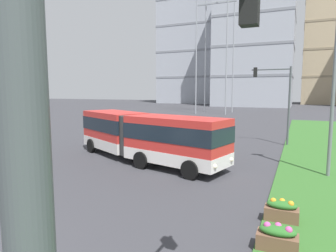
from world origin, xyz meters
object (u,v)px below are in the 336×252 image
articulated_bus (144,135)px  apartment_tower_westcentre (255,35)px  traffic_light_near_right (188,106)px  streetlight_median (334,76)px  flower_planter_2 (282,210)px  flower_planter_1 (277,237)px  traffic_light_far_right (277,93)px  apartment_tower_west (190,41)px

articulated_bus → apartment_tower_westcentre: 78.60m
traffic_light_near_right → streetlight_median: size_ratio=0.66×
flower_planter_2 → flower_planter_1: bearing=-90.0°
flower_planter_2 → apartment_tower_westcentre: (-12.79, 81.96, 20.61)m
flower_planter_1 → streetlight_median: streetlight_median is taller
flower_planter_2 → traffic_light_far_right: (-1.33, 15.39, 3.91)m
traffic_light_near_right → flower_planter_1: bearing=86.3°
traffic_light_far_right → traffic_light_near_right: (0.93, -23.52, -0.00)m
traffic_light_far_right → apartment_tower_westcentre: (-11.46, 66.57, 16.70)m
flower_planter_2 → streetlight_median: bearing=74.0°
flower_planter_1 → flower_planter_2: bearing=90.0°
traffic_light_far_right → traffic_light_near_right: 23.54m
traffic_light_far_right → streetlight_median: size_ratio=0.68×
streetlight_median → apartment_tower_west: apartment_tower_west is taller
traffic_light_near_right → apartment_tower_westcentre: size_ratio=0.15×
articulated_bus → apartment_tower_west: bearing=108.3°
flower_planter_2 → apartment_tower_westcentre: apartment_tower_westcentre is taller
articulated_bus → streetlight_median: 11.12m
flower_planter_1 → streetlight_median: size_ratio=0.12×
traffic_light_far_right → apartment_tower_westcentre: bearing=99.8°
streetlight_median → articulated_bus: bearing=-176.0°
traffic_light_near_right → apartment_tower_west: 112.26m
traffic_light_far_right → apartment_tower_west: apartment_tower_west is taller
articulated_bus → flower_planter_1: bearing=-42.6°
articulated_bus → traffic_light_far_right: bearing=52.5°
flower_planter_1 → flower_planter_2: (0.00, 2.02, 0.00)m
articulated_bus → traffic_light_near_right: 16.48m
traffic_light_far_right → apartment_tower_westcentre: size_ratio=0.15×
apartment_tower_westcentre → traffic_light_near_right: bearing=-82.2°
flower_planter_2 → traffic_light_near_right: 9.03m
apartment_tower_west → flower_planter_2: bearing=-68.2°
flower_planter_1 → apartment_tower_west: (-38.32, 97.87, 22.70)m
articulated_bus → traffic_light_far_right: traffic_light_far_right is taller
articulated_bus → flower_planter_2: bearing=-34.4°
articulated_bus → streetlight_median: bearing=4.0°
flower_planter_2 → traffic_light_near_right: size_ratio=0.18×
articulated_bus → apartment_tower_west: 97.13m
flower_planter_2 → apartment_tower_west: bearing=111.8°
apartment_tower_westcentre → flower_planter_2: bearing=-81.1°
traffic_light_far_right → streetlight_median: 9.37m
flower_planter_1 → traffic_light_far_right: 17.89m
traffic_light_far_right → traffic_light_near_right: traffic_light_far_right is taller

